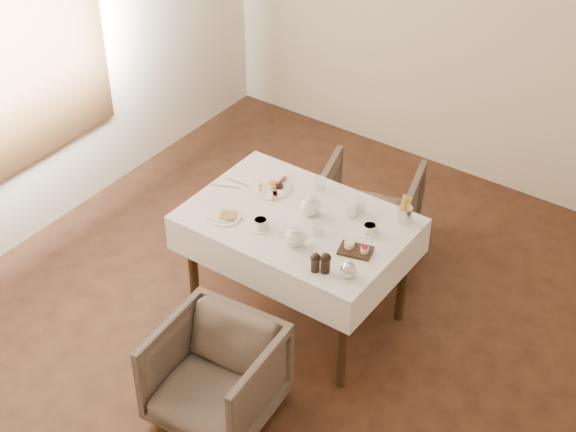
% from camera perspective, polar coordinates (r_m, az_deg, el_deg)
% --- Properties ---
extents(table, '(1.28, 0.88, 0.75)m').
position_cam_1_polar(table, '(5.18, 0.63, -1.16)').
color(table, black).
rests_on(table, ground).
extents(armchair_near, '(0.67, 0.69, 0.58)m').
position_cam_1_polar(armchair_near, '(4.84, -4.71, -10.25)').
color(armchair_near, '#4C4338').
rests_on(armchair_near, ground).
extents(armchair_far, '(0.79, 0.80, 0.59)m').
position_cam_1_polar(armchair_far, '(5.97, 5.21, 0.40)').
color(armchair_far, '#4C4338').
rests_on(armchair_far, ground).
extents(breakfast_plate, '(0.26, 0.26, 0.03)m').
position_cam_1_polar(breakfast_plate, '(5.35, -1.15, 1.88)').
color(breakfast_plate, white).
rests_on(breakfast_plate, table).
extents(side_plate, '(0.19, 0.18, 0.02)m').
position_cam_1_polar(side_plate, '(5.12, -4.15, -0.05)').
color(side_plate, white).
rests_on(side_plate, table).
extents(teapot_centre, '(0.20, 0.17, 0.14)m').
position_cam_1_polar(teapot_centre, '(5.10, 1.45, 0.73)').
color(teapot_centre, white).
rests_on(teapot_centre, table).
extents(teapot_front, '(0.20, 0.18, 0.13)m').
position_cam_1_polar(teapot_front, '(4.87, 0.45, -1.29)').
color(teapot_front, white).
rests_on(teapot_front, table).
extents(creamer, '(0.09, 0.09, 0.08)m').
position_cam_1_polar(creamer, '(5.12, 4.17, 0.51)').
color(creamer, white).
rests_on(creamer, table).
extents(teacup_near, '(0.12, 0.12, 0.06)m').
position_cam_1_polar(teacup_near, '(5.02, -1.79, -0.53)').
color(teacup_near, white).
rests_on(teacup_near, table).
extents(teacup_far, '(0.12, 0.12, 0.06)m').
position_cam_1_polar(teacup_far, '(5.00, 5.31, -0.87)').
color(teacup_far, white).
rests_on(teacup_far, table).
extents(glass_left, '(0.08, 0.08, 0.09)m').
position_cam_1_polar(glass_left, '(5.32, 2.10, 2.13)').
color(glass_left, silver).
rests_on(glass_left, table).
extents(glass_mid, '(0.07, 0.07, 0.09)m').
position_cam_1_polar(glass_mid, '(4.96, 1.97, -0.80)').
color(glass_mid, silver).
rests_on(glass_mid, table).
extents(glass_right, '(0.09, 0.09, 0.09)m').
position_cam_1_polar(glass_right, '(5.16, 4.75, 0.76)').
color(glass_right, silver).
rests_on(glass_right, table).
extents(condiment_board, '(0.21, 0.17, 0.05)m').
position_cam_1_polar(condiment_board, '(4.87, 4.38, -2.16)').
color(condiment_board, black).
rests_on(condiment_board, table).
extents(pepper_mill_left, '(0.07, 0.07, 0.12)m').
position_cam_1_polar(pepper_mill_left, '(4.70, 1.78, -3.00)').
color(pepper_mill_left, black).
rests_on(pepper_mill_left, table).
extents(pepper_mill_right, '(0.07, 0.07, 0.12)m').
position_cam_1_polar(pepper_mill_right, '(4.70, 2.44, -3.03)').
color(pepper_mill_right, black).
rests_on(pepper_mill_right, table).
extents(silver_pot, '(0.12, 0.11, 0.12)m').
position_cam_1_polar(silver_pot, '(4.67, 3.93, -3.40)').
color(silver_pot, white).
rests_on(silver_pot, table).
extents(fries_cup, '(0.09, 0.09, 0.18)m').
position_cam_1_polar(fries_cup, '(5.08, 7.59, 0.35)').
color(fries_cup, silver).
rests_on(fries_cup, table).
extents(cutlery_fork, '(0.17, 0.03, 0.00)m').
position_cam_1_polar(cutlery_fork, '(5.41, -3.21, 2.16)').
color(cutlery_fork, silver).
rests_on(cutlery_fork, table).
extents(cutlery_knife, '(0.18, 0.09, 0.00)m').
position_cam_1_polar(cutlery_knife, '(5.38, -4.04, 1.91)').
color(cutlery_knife, silver).
rests_on(cutlery_knife, table).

